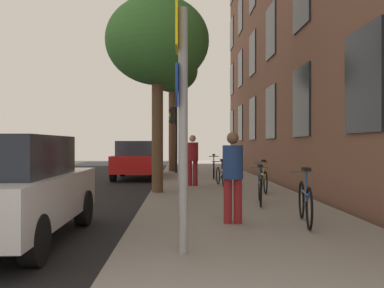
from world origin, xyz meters
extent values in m
plane|color=#332D28|center=(-2.40, 15.00, 0.00)|extent=(41.80, 41.80, 0.00)
cube|color=black|center=(-4.50, 15.00, 0.01)|extent=(7.00, 38.00, 0.01)
cube|color=gray|center=(1.10, 15.00, 0.06)|extent=(4.20, 38.00, 0.12)
cube|color=#1E232D|center=(3.42, 6.17, 2.75)|extent=(0.06, 1.65, 2.05)
cube|color=#1E232D|center=(3.42, 10.33, 2.75)|extent=(0.06, 1.65, 2.05)
cube|color=#1E232D|center=(3.42, 14.50, 2.75)|extent=(0.06, 1.65, 2.05)
cube|color=#1E232D|center=(3.42, 18.67, 2.75)|extent=(0.06, 1.65, 2.05)
cube|color=#1E232D|center=(3.42, 22.83, 2.75)|extent=(0.06, 1.65, 2.05)
cube|color=#1E232D|center=(3.42, 27.00, 2.75)|extent=(0.06, 1.65, 2.05)
cube|color=#1E232D|center=(3.42, 14.50, 5.93)|extent=(0.06, 1.65, 2.05)
cube|color=#1E232D|center=(3.42, 18.67, 5.93)|extent=(0.06, 1.65, 2.05)
cube|color=#1E232D|center=(3.42, 22.83, 5.93)|extent=(0.06, 1.65, 2.05)
cube|color=#1E232D|center=(3.42, 27.00, 5.93)|extent=(0.06, 1.65, 2.05)
cube|color=#1E232D|center=(3.42, 22.83, 9.11)|extent=(0.06, 1.65, 2.05)
cube|color=#1E232D|center=(3.42, 27.00, 9.11)|extent=(0.06, 1.65, 2.05)
cylinder|color=gray|center=(-0.10, 3.41, 1.68)|extent=(0.12, 0.12, 3.11)
cube|color=yellow|center=(-0.18, 3.41, 3.00)|extent=(0.03, 0.60, 0.60)
cylinder|color=#14339E|center=(-0.18, 3.41, 2.25)|extent=(0.03, 0.56, 0.56)
cylinder|color=black|center=(-0.33, 18.48, 1.73)|extent=(0.12, 0.12, 3.22)
cube|color=black|center=(-0.51, 18.48, 2.89)|extent=(0.20, 0.24, 0.80)
sphere|color=#4B0707|center=(-0.62, 18.48, 3.15)|extent=(0.16, 0.16, 0.16)
sphere|color=orange|center=(-0.62, 18.48, 2.89)|extent=(0.16, 0.16, 0.16)
sphere|color=#083E11|center=(-0.62, 18.48, 2.63)|extent=(0.16, 0.16, 0.16)
cylinder|color=brown|center=(-0.79, 10.26, 1.86)|extent=(0.32, 0.32, 3.47)
ellipsoid|color=#387533|center=(-0.79, 10.26, 4.49)|extent=(2.99, 2.99, 2.54)
cylinder|color=brown|center=(-0.52, 19.50, 2.29)|extent=(0.39, 0.39, 4.34)
ellipsoid|color=#2D6628|center=(-0.52, 19.50, 5.23)|extent=(2.55, 2.55, 2.17)
torus|color=black|center=(2.12, 5.84, 0.47)|extent=(0.16, 0.69, 0.70)
torus|color=black|center=(1.94, 4.78, 0.47)|extent=(0.16, 0.69, 0.70)
cylinder|color=#194C99|center=(2.03, 5.31, 0.66)|extent=(0.20, 0.91, 0.04)
cylinder|color=#194C99|center=(1.99, 5.04, 0.57)|extent=(0.14, 0.55, 0.30)
cylinder|color=#194C99|center=(2.00, 5.15, 0.92)|extent=(0.04, 0.04, 0.28)
cube|color=black|center=(2.00, 5.15, 1.08)|extent=(0.10, 0.24, 0.06)
cylinder|color=#4C4C4C|center=(2.12, 5.84, 1.00)|extent=(0.42, 0.10, 0.03)
torus|color=black|center=(1.80, 8.32, 0.43)|extent=(0.14, 0.62, 0.63)
torus|color=black|center=(1.63, 7.25, 0.43)|extent=(0.14, 0.62, 0.63)
cylinder|color=#194C99|center=(1.72, 7.79, 0.61)|extent=(0.19, 0.92, 0.04)
cylinder|color=#194C99|center=(1.67, 7.52, 0.53)|extent=(0.13, 0.56, 0.30)
cylinder|color=#194C99|center=(1.69, 7.63, 0.85)|extent=(0.04, 0.04, 0.28)
cube|color=black|center=(1.69, 7.63, 1.01)|extent=(0.10, 0.24, 0.06)
cylinder|color=#4C4C4C|center=(1.80, 8.32, 0.93)|extent=(0.42, 0.10, 0.03)
torus|color=black|center=(2.29, 10.66, 0.44)|extent=(0.09, 0.65, 0.65)
torus|color=black|center=(2.22, 9.62, 0.44)|extent=(0.09, 0.65, 0.65)
cylinder|color=#C68C19|center=(2.25, 10.14, 0.62)|extent=(0.11, 0.89, 0.04)
cylinder|color=#C68C19|center=(2.24, 9.88, 0.54)|extent=(0.08, 0.54, 0.29)
cylinder|color=#C68C19|center=(2.24, 9.98, 0.87)|extent=(0.04, 0.04, 0.28)
cube|color=black|center=(2.24, 9.98, 1.03)|extent=(0.10, 0.24, 0.06)
cylinder|color=#4C4C4C|center=(2.29, 10.66, 0.95)|extent=(0.42, 0.06, 0.03)
torus|color=black|center=(1.17, 12.49, 0.42)|extent=(0.10, 0.61, 0.60)
torus|color=black|center=(1.27, 11.42, 0.42)|extent=(0.10, 0.61, 0.60)
cylinder|color=black|center=(1.22, 11.95, 0.59)|extent=(0.13, 0.91, 0.04)
cylinder|color=black|center=(1.24, 11.68, 0.51)|extent=(0.10, 0.55, 0.30)
cylinder|color=black|center=(1.23, 11.79, 0.82)|extent=(0.04, 0.04, 0.28)
cube|color=black|center=(1.23, 11.79, 0.98)|extent=(0.10, 0.24, 0.06)
cylinder|color=#4C4C4C|center=(1.17, 12.49, 0.90)|extent=(0.42, 0.07, 0.03)
torus|color=black|center=(1.27, 15.55, 0.47)|extent=(0.11, 0.69, 0.69)
torus|color=black|center=(1.18, 14.58, 0.47)|extent=(0.11, 0.69, 0.69)
cylinder|color=black|center=(1.23, 15.07, 0.66)|extent=(0.12, 0.83, 0.04)
cylinder|color=black|center=(1.20, 14.83, 0.57)|extent=(0.09, 0.50, 0.27)
cylinder|color=black|center=(1.21, 14.92, 0.91)|extent=(0.04, 0.04, 0.28)
cube|color=black|center=(1.21, 14.92, 1.07)|extent=(0.10, 0.24, 0.06)
cylinder|color=#4C4C4C|center=(1.27, 15.55, 0.99)|extent=(0.42, 0.07, 0.03)
cylinder|color=maroon|center=(0.70, 5.38, 0.51)|extent=(0.15, 0.15, 0.78)
cylinder|color=maroon|center=(0.87, 5.38, 0.51)|extent=(0.15, 0.15, 0.78)
cylinder|color=navy|center=(0.78, 5.38, 1.19)|extent=(0.45, 0.45, 0.58)
sphere|color=brown|center=(0.78, 5.38, 1.61)|extent=(0.21, 0.21, 0.21)
cylinder|color=maroon|center=(0.19, 12.06, 0.53)|extent=(0.15, 0.15, 0.82)
cylinder|color=maroon|center=(0.37, 12.06, 0.53)|extent=(0.15, 0.15, 0.82)
cylinder|color=maroon|center=(0.28, 12.06, 1.25)|extent=(0.52, 0.52, 0.62)
sphere|color=tan|center=(0.28, 12.06, 1.69)|extent=(0.22, 0.22, 0.22)
cube|color=silver|center=(-2.69, 4.55, 0.68)|extent=(1.78, 4.09, 0.70)
cube|color=#1E232D|center=(-2.69, 4.34, 1.33)|extent=(1.48, 2.30, 0.60)
cylinder|color=black|center=(-1.91, 5.85, 0.33)|extent=(0.22, 0.64, 0.64)
cylinder|color=black|center=(-1.91, 3.24, 0.33)|extent=(0.22, 0.64, 0.64)
cube|color=red|center=(-2.01, 16.42, 0.68)|extent=(1.82, 4.36, 0.70)
cube|color=#2D3847|center=(-2.01, 16.20, 1.33)|extent=(1.52, 2.45, 0.60)
cylinder|color=black|center=(-2.82, 17.81, 0.33)|extent=(0.22, 0.64, 0.64)
cylinder|color=black|center=(-1.21, 17.81, 0.33)|extent=(0.22, 0.64, 0.64)
cylinder|color=black|center=(-2.82, 15.03, 0.33)|extent=(0.22, 0.64, 0.64)
cylinder|color=black|center=(-1.21, 15.03, 0.33)|extent=(0.22, 0.64, 0.64)
camera|label=1|loc=(-0.13, -1.94, 1.50)|focal=39.51mm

